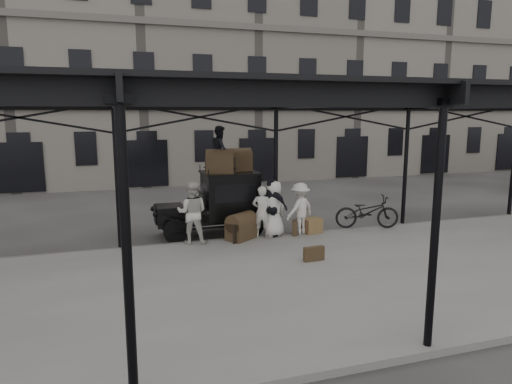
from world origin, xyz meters
The scene contains 18 objects.
ground centered at (0.00, 0.00, 0.00)m, with size 120.00×120.00×0.00m, color #383533.
platform centered at (0.00, -2.00, 0.07)m, with size 28.00×8.00×0.15m, color slate.
canopy centered at (0.00, -1.72, 4.60)m, with size 22.50×9.00×4.74m.
building_frontage centered at (0.00, 18.00, 7.00)m, with size 64.00×8.00×14.00m, color slate.
taxi centered at (-1.59, 3.12, 1.20)m, with size 3.65×1.55×2.18m.
porter_left centered at (-0.55, 1.80, 1.00)m, with size 0.62×0.41×1.70m, color beige.
porter_midleft centered at (-2.83, 1.80, 1.13)m, with size 0.95×0.74×1.96m, color beige.
porter_centre centered at (-0.13, 1.80, 1.08)m, with size 0.91×0.59×1.86m, color silver.
porter_official centered at (-0.21, 1.80, 1.13)m, with size 1.15×0.48×1.96m, color black.
porter_right centered at (0.80, 1.80, 1.02)m, with size 1.12×0.65×1.74m, color silver.
bicycle centered at (3.37, 1.80, 0.74)m, with size 0.78×2.23×1.17m, color black.
porter_roof centered at (-1.62, 3.02, 2.97)m, with size 0.77×0.60×1.58m, color black.
steamer_trunk_roof_near centered at (-1.67, 2.87, 2.52)m, with size 0.92×0.56×0.67m, color #44311F, non-canonical shape.
steamer_trunk_roof_far centered at (-0.92, 3.32, 2.51)m, with size 0.90×0.55×0.66m, color #44311F, non-canonical shape.
steamer_trunk_platform centered at (-1.25, 1.77, 0.51)m, with size 0.99×0.60×0.72m, color #44311F, non-canonical shape.
wicker_hamper centered at (1.26, 1.80, 0.40)m, with size 0.60×0.45×0.50m, color olive.
suitcase_upright centered at (0.62, 1.80, 0.38)m, with size 0.15×0.60×0.45m, color #44311F.
suitcase_flat centered at (0.05, -0.95, 0.35)m, with size 0.60×0.15×0.40m, color #44311F.
Camera 1 is at (-5.13, -11.97, 4.18)m, focal length 32.00 mm.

